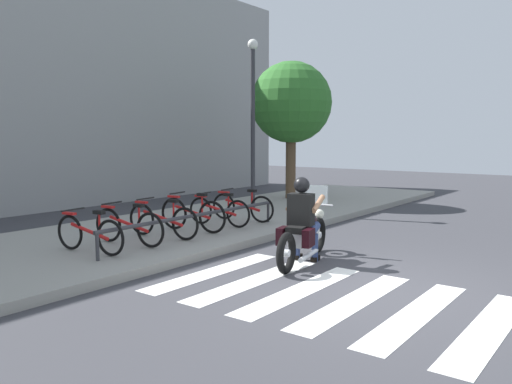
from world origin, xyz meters
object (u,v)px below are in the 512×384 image
Objects in this scene: bicycle_1 at (129,226)px; bicycle_3 at (193,214)px; bicycle_4 at (219,211)px; tree_near_rack at (291,103)px; bicycle_5 at (242,206)px; rider at (303,214)px; bicycle_2 at (163,220)px; bike_rack at (198,216)px; motorcycle at (304,235)px; street_lamp at (253,110)px; bicycle_0 at (89,233)px.

bicycle_3 is at bearing -0.03° from bicycle_1.
bicycle_4 is 6.08m from tree_near_rack.
bicycle_3 is 1.00× the size of bicycle_5.
rider reaches higher than bicycle_2.
bicycle_5 is at bearing 15.09° from bike_rack.
motorcycle reaches higher than bicycle_5.
bicycle_5 is 0.37× the size of tree_near_rack.
street_lamp is (3.98, 1.71, 2.23)m from bike_rack.
bicycle_0 is (-2.15, 2.88, 0.03)m from motorcycle.
bicycle_3 is 0.37× the size of tree_near_rack.
bicycle_2 is at bearing -179.99° from bicycle_4.
tree_near_rack is (6.07, 1.56, 2.62)m from bicycle_3.
street_lamp is (3.96, 4.05, 1.97)m from rider.
street_lamp reaches higher than bicycle_3.
rider is 3.58m from bicycle_0.
rider is 0.88× the size of bicycle_1.
bike_rack is at bearing -15.08° from bicycle_0.
street_lamp is (3.89, 4.03, 2.34)m from motorcycle.
bicycle_1 is at bearing -179.98° from bicycle_2.
rider is at bearing -66.53° from bicycle_1.
bicycle_0 is 0.96× the size of bicycle_3.
bicycle_2 is 1.08× the size of bicycle_4.
street_lamp reaches higher than rider.
bicycle_5 is (1.65, 0.00, -0.02)m from bicycle_3.
bicycle_2 is 0.36× the size of bike_rack.
street_lamp is at bearing -170.90° from tree_near_rack.
motorcycle is 1.32× the size of bicycle_2.
rider is 0.92× the size of bicycle_0.
bike_rack is (-0.02, 2.34, -0.26)m from rider.
tree_near_rack reaches higher than bicycle_0.
bike_rack is 1.07× the size of tree_near_rack.
bicycle_3 reaches higher than bicycle_5.
bicycle_2 is 5.10m from street_lamp.
bicycle_2 is at bearing 100.01° from motorcycle.
bike_rack is at bearing -156.75° from street_lamp.
street_lamp is at bearing 12.51° from bicycle_1.
street_lamp is (3.57, 1.16, 2.29)m from bicycle_3.
bicycle_2 is (1.65, -0.00, 0.01)m from bicycle_0.
bicycle_4 is (1.65, 0.00, -0.01)m from bicycle_2.
bicycle_0 is 0.34× the size of street_lamp.
bicycle_4 is at bearing 67.20° from rider.
street_lamp is 1.06× the size of tree_near_rack.
motorcycle is 3.17m from bicycle_1.
bicycle_0 is at bearing 126.83° from motorcycle.
street_lamp is at bearing 31.00° from bicycle_5.
motorcycle is 1.55× the size of rider.
bicycle_5 is 3.22m from street_lamp.
motorcycle is 2.33m from bike_rack.
tree_near_rack reaches higher than bicycle_3.
street_lamp reaches higher than bicycle_2.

